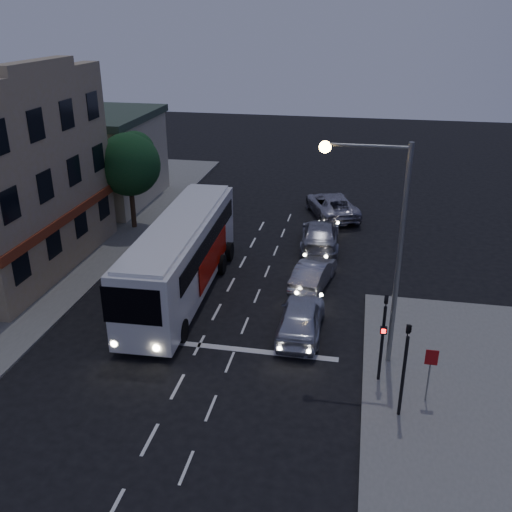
% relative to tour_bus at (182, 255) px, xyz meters
% --- Properties ---
extents(ground, '(120.00, 120.00, 0.00)m').
position_rel_tour_bus_xyz_m(ground, '(2.17, -6.66, -2.13)').
color(ground, black).
extents(sidewalk_far, '(12.00, 50.00, 0.12)m').
position_rel_tour_bus_xyz_m(sidewalk_far, '(-10.83, 1.34, -2.07)').
color(sidewalk_far, slate).
rests_on(sidewalk_far, ground).
extents(road_markings, '(8.00, 30.55, 0.01)m').
position_rel_tour_bus_xyz_m(road_markings, '(3.45, -3.35, -2.12)').
color(road_markings, silver).
rests_on(road_markings, ground).
extents(tour_bus, '(3.07, 12.89, 3.94)m').
position_rel_tour_bus_xyz_m(tour_bus, '(0.00, 0.00, 0.00)').
color(tour_bus, silver).
rests_on(tour_bus, ground).
extents(car_suv, '(1.92, 4.76, 1.62)m').
position_rel_tour_bus_xyz_m(car_suv, '(6.36, -2.86, -1.32)').
color(car_suv, silver).
rests_on(car_suv, ground).
extents(car_sedan_a, '(2.25, 4.47, 1.41)m').
position_rel_tour_bus_xyz_m(car_sedan_a, '(6.44, 2.07, -1.42)').
color(car_sedan_a, '#9A9BA6').
rests_on(car_sedan_a, ground).
extents(car_sedan_b, '(2.59, 5.69, 1.61)m').
position_rel_tour_bus_xyz_m(car_sedan_b, '(6.31, 7.37, -1.32)').
color(car_sedan_b, '#90919F').
rests_on(car_sedan_b, ground).
extents(car_sedan_c, '(4.53, 6.45, 1.64)m').
position_rel_tour_bus_xyz_m(car_sedan_c, '(6.63, 13.23, -1.31)').
color(car_sedan_c, '#9493A2').
rests_on(car_sedan_c, ground).
extents(traffic_signal_main, '(0.25, 0.35, 4.10)m').
position_rel_tour_bus_xyz_m(traffic_signal_main, '(9.77, -5.88, 0.29)').
color(traffic_signal_main, black).
rests_on(traffic_signal_main, sidewalk_near).
extents(traffic_signal_side, '(0.18, 0.15, 4.10)m').
position_rel_tour_bus_xyz_m(traffic_signal_side, '(10.47, -7.86, 0.29)').
color(traffic_signal_side, black).
rests_on(traffic_signal_side, sidewalk_near).
extents(regulatory_sign, '(0.45, 0.12, 2.20)m').
position_rel_tour_bus_xyz_m(regulatory_sign, '(11.47, -6.89, -0.53)').
color(regulatory_sign, slate).
rests_on(regulatory_sign, sidewalk_near).
extents(streetlight, '(3.32, 0.44, 9.00)m').
position_rel_tour_bus_xyz_m(streetlight, '(9.51, -4.46, 3.61)').
color(streetlight, slate).
rests_on(streetlight, sidewalk_near).
extents(low_building_north, '(9.40, 9.40, 6.50)m').
position_rel_tour_bus_xyz_m(low_building_north, '(-11.33, 13.34, 1.26)').
color(low_building_north, '#BAB392').
rests_on(low_building_north, sidewalk_far).
extents(street_tree, '(4.00, 4.00, 6.20)m').
position_rel_tour_bus_xyz_m(street_tree, '(-6.04, 8.37, 2.37)').
color(street_tree, black).
rests_on(street_tree, sidewalk_far).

